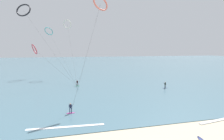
{
  "coord_description": "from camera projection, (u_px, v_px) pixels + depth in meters",
  "views": [
    {
      "loc": [
        -8.27,
        -13.32,
        10.64
      ],
      "look_at": [
        0.0,
        22.06,
        6.05
      ],
      "focal_mm": 27.28,
      "sensor_mm": 36.0,
      "label": 1
    }
  ],
  "objects": [
    {
      "name": "sea_water",
      "position": [
        85.0,
        64.0,
        119.49
      ],
      "size": [
        400.0,
        200.0,
        0.08
      ],
      "primitive_type": "cube",
      "color": "slate",
      "rests_on": "ground"
    },
    {
      "name": "surfer_navy",
      "position": [
        165.0,
        85.0,
        45.57
      ],
      "size": [
        1.4,
        0.64,
        1.7
      ],
      "rotation": [
        0.0,
        0.0,
        3.46
      ],
      "color": "navy",
      "rests_on": "ground"
    },
    {
      "name": "surfer_emerald",
      "position": [
        77.0,
        83.0,
        48.11
      ],
      "size": [
        1.4,
        0.58,
        1.7
      ],
      "rotation": [
        0.0,
        0.0,
        3.11
      ],
      "color": "#199351",
      "rests_on": "ground"
    },
    {
      "name": "surfer_magenta",
      "position": [
        71.0,
        109.0,
        27.88
      ],
      "size": [
        1.4,
        0.62,
        1.7
      ],
      "rotation": [
        0.0,
        0.0,
        2.96
      ],
      "color": "#CC288E",
      "rests_on": "ground"
    },
    {
      "name": "kite_charcoal",
      "position": [
        24.0,
        10.0,
        48.69
      ],
      "size": [
        16.76,
        8.35,
        23.57
      ],
      "rotation": [
        0.0,
        0.0,
        5.99
      ],
      "color": "black",
      "rests_on": "ground"
    },
    {
      "name": "kite_coral",
      "position": [
        100.0,
        3.0,
        34.96
      ],
      "size": [
        8.47,
        9.88,
        21.64
      ],
      "rotation": [
        0.0,
        0.0,
        0.47
      ],
      "color": "#EA7260",
      "rests_on": "ground"
    },
    {
      "name": "kite_ivory",
      "position": [
        67.0,
        24.0,
        66.39
      ],
      "size": [
        4.51,
        23.42,
        21.85
      ],
      "rotation": [
        0.0,
        0.0,
        2.67
      ],
      "color": "silver",
      "rests_on": "ground"
    },
    {
      "name": "kite_crimson",
      "position": [
        35.0,
        49.0,
        61.71
      ],
      "size": [
        16.06,
        20.86,
        12.24
      ],
      "rotation": [
        0.0,
        0.0,
        2.0
      ],
      "color": "red",
      "rests_on": "ground"
    },
    {
      "name": "kite_teal",
      "position": [
        49.0,
        31.0,
        67.52
      ],
      "size": [
        11.91,
        26.51,
        19.18
      ],
      "rotation": [
        0.0,
        0.0,
        0.71
      ],
      "color": "teal",
      "rests_on": "ground"
    },
    {
      "name": "surfboard_spare",
      "position": [
        202.0,
        140.0,
        19.77
      ],
      "size": [
        0.89,
        1.97,
        0.2
      ],
      "color": "navy",
      "rests_on": "ground"
    },
    {
      "name": "wave_crest_mid",
      "position": [
        66.0,
        127.0,
        23.01
      ],
      "size": [
        10.32,
        1.13,
        0.12
      ],
      "primitive_type": "cube",
      "rotation": [
        0.0,
        0.0,
        -0.06
      ],
      "color": "white",
      "rests_on": "ground"
    }
  ]
}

